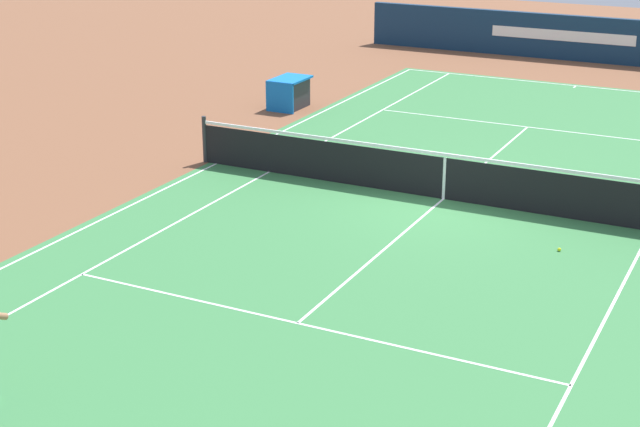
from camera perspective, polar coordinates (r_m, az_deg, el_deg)
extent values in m
plane|color=brown|center=(20.22, 7.21, 0.85)|extent=(60.00, 60.00, 0.00)
cube|color=#387A42|center=(20.22, 7.22, 0.85)|extent=(24.20, 11.40, 0.00)
cube|color=white|center=(31.31, 14.71, 7.23)|extent=(0.05, 11.00, 0.01)
cube|color=white|center=(22.54, -6.05, 2.92)|extent=(23.80, 0.05, 0.01)
cube|color=white|center=(21.84, -2.97, 2.45)|extent=(23.80, 0.05, 0.01)
cube|color=white|center=(14.78, -1.31, -6.42)|extent=(0.05, 8.22, 0.01)
cube|color=white|center=(26.10, 12.02, 4.96)|extent=(0.05, 8.22, 0.01)
cube|color=white|center=(20.22, 7.22, 0.86)|extent=(12.80, 0.05, 0.01)
cube|color=white|center=(31.17, 14.65, 7.17)|extent=(0.30, 0.05, 0.01)
cylinder|color=#2D2D33|center=(22.54, -6.75, 4.32)|extent=(0.10, 0.10, 1.08)
cube|color=black|center=(20.08, 7.27, 2.04)|extent=(0.02, 11.60, 0.88)
cube|color=white|center=(19.93, 7.33, 3.43)|extent=(0.04, 11.60, 0.06)
cube|color=white|center=(20.08, 7.27, 2.04)|extent=(0.04, 0.06, 0.88)
cube|color=#112D4C|center=(35.03, 16.29, 9.67)|extent=(0.24, 17.00, 1.54)
cube|color=white|center=(35.17, 13.95, 10.04)|extent=(0.01, 4.96, 0.36)
sphere|color=#CCE01E|center=(17.91, 13.79, -2.05)|extent=(0.07, 0.07, 0.07)
cube|color=#2D2D33|center=(27.48, -1.76, 6.99)|extent=(1.10, 0.70, 0.80)
cube|color=blue|center=(27.39, -1.77, 7.85)|extent=(1.24, 0.84, 0.06)
cube|color=blue|center=(26.96, -2.37, 6.78)|extent=(0.06, 0.84, 0.84)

